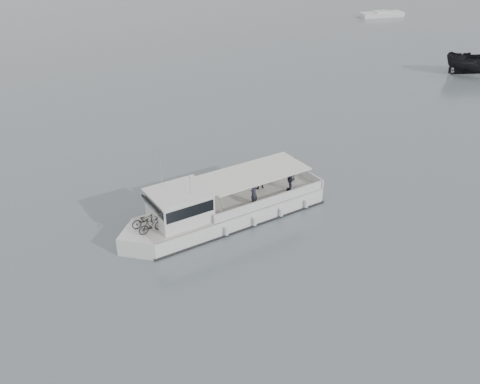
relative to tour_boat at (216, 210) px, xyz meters
name	(u,v)px	position (x,y,z in m)	size (l,w,h in m)	color
ground	(186,241)	(-2.22, -0.92, -0.87)	(1400.00, 1400.00, 0.00)	slate
tour_boat	(216,210)	(0.00, 0.00, 0.00)	(12.77, 4.06, 5.31)	white
dark_motorboat	(478,63)	(36.70, 13.93, 0.39)	(2.46, 6.54, 2.52)	black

